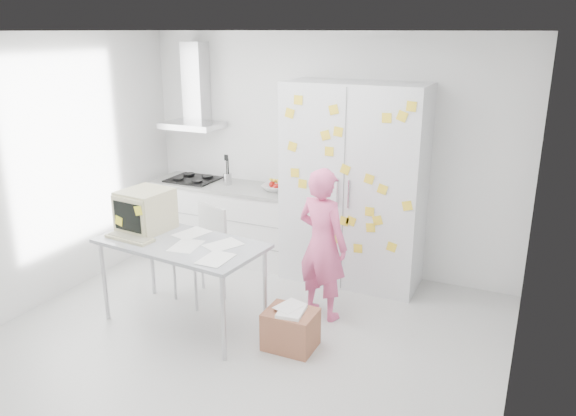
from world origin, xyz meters
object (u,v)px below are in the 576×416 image
at_px(person, 322,244).
at_px(chair, 204,248).
at_px(desk, 158,224).
at_px(cardboard_box, 291,329).

xyz_separation_m(person, chair, (-1.25, -0.15, -0.19)).
bearing_deg(desk, cardboard_box, 4.02).
distance_m(desk, cardboard_box, 1.61).
height_order(person, desk, person).
relative_size(chair, cardboard_box, 2.24).
bearing_deg(desk, person, 29.56).
xyz_separation_m(desk, chair, (0.19, 0.48, -0.38)).
xyz_separation_m(desk, cardboard_box, (1.42, -0.04, -0.76)).
bearing_deg(person, desk, 40.09).
distance_m(person, desk, 1.58).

